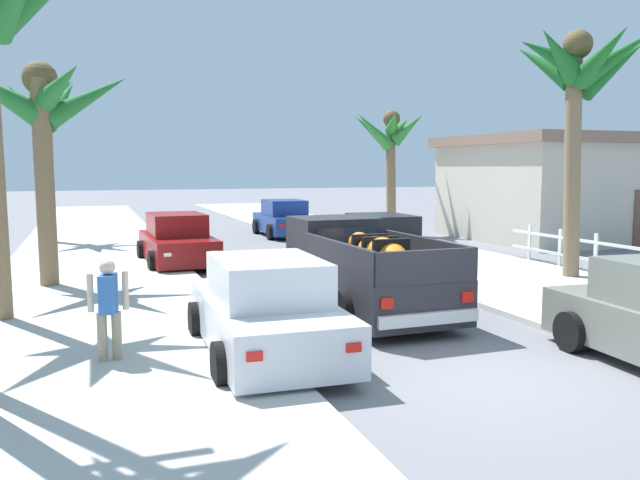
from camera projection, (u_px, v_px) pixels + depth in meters
name	position (u px, v px, depth m)	size (l,w,h in m)	color
ground_plane	(482.00, 377.00, 8.96)	(160.00, 160.00, 0.00)	slate
sidewalk_left	(96.00, 267.00, 18.54)	(4.97, 60.00, 0.12)	beige
sidewalk_right	(405.00, 252.00, 21.84)	(4.97, 60.00, 0.12)	beige
curb_left	(135.00, 265.00, 18.91)	(0.16, 60.00, 0.10)	silver
curb_right	(376.00, 254.00, 21.48)	(0.16, 60.00, 0.10)	silver
pickup_truck	(359.00, 271.00, 13.08)	(2.29, 5.24, 1.80)	#28282D
car_left_near	(381.00, 242.00, 18.91)	(2.10, 4.29, 1.54)	black
car_right_near	(266.00, 311.00, 9.88)	(2.12, 4.30, 1.54)	silver
car_left_mid	(284.00, 219.00, 27.42)	(2.10, 4.29, 1.54)	navy
car_right_mid	(177.00, 241.00, 19.22)	(2.15, 4.32, 1.54)	maroon
palm_tree_left_fore	(43.00, 112.00, 14.79)	(4.00, 3.70, 5.30)	brown
palm_tree_right_mid	(46.00, 110.00, 23.96)	(4.13, 3.63, 6.20)	#846B4C
palm_tree_left_back	(579.00, 78.00, 16.10)	(3.90, 3.64, 6.30)	#846B4C
palm_tree_right_back	(389.00, 135.00, 27.70)	(3.80, 3.48, 5.33)	brown
roadside_house	(575.00, 187.00, 26.55)	(9.48, 7.60, 4.15)	beige
pedestrian	(109.00, 306.00, 9.28)	(0.57, 0.41, 1.59)	gray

